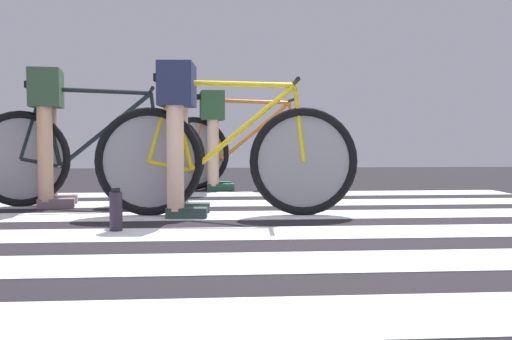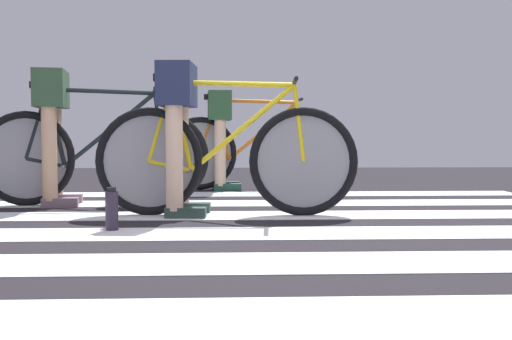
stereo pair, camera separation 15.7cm
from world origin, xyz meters
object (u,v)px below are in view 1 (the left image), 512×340
at_px(cyclist_2_of_3, 47,118).
at_px(water_bottle, 116,211).
at_px(cyclist_3_of_3, 212,126).
at_px(bicycle_2_of_3, 91,155).
at_px(bicycle_1_of_3, 226,158).
at_px(bicycle_3_of_3, 244,151).
at_px(cyclist_1_of_3, 178,118).

height_order(cyclist_2_of_3, water_bottle, cyclist_2_of_3).
bearing_deg(cyclist_3_of_3, water_bottle, -105.57).
relative_size(bicycle_2_of_3, cyclist_3_of_3, 1.80).
height_order(bicycle_1_of_3, bicycle_3_of_3, same).
relative_size(bicycle_1_of_3, cyclist_1_of_3, 1.74).
distance_m(bicycle_1_of_3, bicycle_3_of_3, 2.02).
height_order(bicycle_1_of_3, cyclist_2_of_3, cyclist_2_of_3).
bearing_deg(bicycle_3_of_3, cyclist_3_of_3, -180.00).
bearing_deg(cyclist_1_of_3, cyclist_2_of_3, 151.14).
distance_m(cyclist_2_of_3, bicycle_3_of_3, 2.07).
height_order(bicycle_3_of_3, cyclist_3_of_3, cyclist_3_of_3).
height_order(bicycle_2_of_3, cyclist_2_of_3, cyclist_2_of_3).
height_order(cyclist_1_of_3, water_bottle, cyclist_1_of_3).
bearing_deg(cyclist_3_of_3, cyclist_1_of_3, -100.53).
distance_m(bicycle_2_of_3, water_bottle, 1.40).
relative_size(bicycle_2_of_3, cyclist_2_of_3, 1.69).
relative_size(bicycle_3_of_3, water_bottle, 7.18).
height_order(cyclist_1_of_3, cyclist_3_of_3, cyclist_1_of_3).
bearing_deg(bicycle_3_of_3, bicycle_1_of_3, -100.40).
bearing_deg(cyclist_1_of_3, cyclist_3_of_3, 86.63).
xyz_separation_m(bicycle_1_of_3, bicycle_2_of_3, (-1.00, 0.70, 0.00)).
xyz_separation_m(cyclist_3_of_3, water_bottle, (-0.55, -2.61, -0.51)).
relative_size(cyclist_1_of_3, cyclist_2_of_3, 0.98).
distance_m(cyclist_1_of_3, bicycle_3_of_3, 2.07).
distance_m(cyclist_1_of_3, bicycle_2_of_3, 1.00).
bearing_deg(cyclist_1_of_3, bicycle_1_of_3, 0.00).
distance_m(bicycle_2_of_3, cyclist_3_of_3, 1.61).
distance_m(cyclist_3_of_3, water_bottle, 2.71).
xyz_separation_m(bicycle_1_of_3, cyclist_2_of_3, (-1.31, 0.65, 0.27)).
relative_size(bicycle_2_of_3, bicycle_3_of_3, 1.00).
bearing_deg(cyclist_2_of_3, cyclist_1_of_3, -40.16).
xyz_separation_m(cyclist_2_of_3, water_bottle, (0.69, -1.28, -0.55)).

